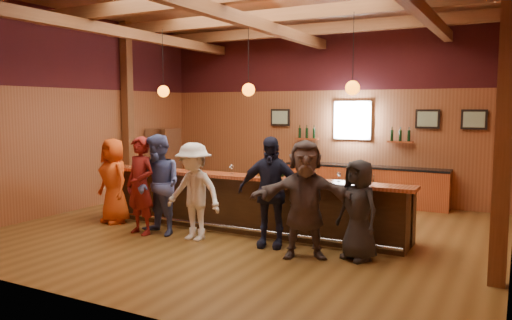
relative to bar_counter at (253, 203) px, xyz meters
The scene contains 27 objects.
room 2.69m from the bar_counter, 100.24° to the right, with size 9.04×9.00×4.52m.
bar_counter is the anchor object (origin of this frame).
back_bar_cabinet 3.76m from the bar_counter, 71.66° to the left, with size 4.00×0.52×0.95m.
window 4.17m from the bar_counter, 78.34° to the left, with size 0.95×0.09×0.95m.
framed_pictures 4.42m from the bar_counter, 66.46° to the left, with size 5.35×0.05×0.45m.
wine_shelves 3.97m from the bar_counter, 78.14° to the left, with size 3.00×0.18×0.30m.
pendant_lights 2.19m from the bar_counter, 96.37° to the right, with size 4.24×0.24×1.37m.
stainless_fridge 4.81m from the bar_counter, 149.24° to the left, with size 0.70×0.70×1.80m, color silver.
customer_orange 2.95m from the bar_counter, 163.90° to the right, with size 0.85×0.55×1.74m, color #E34E15.
customer_redvest 2.17m from the bar_counter, 143.44° to the right, with size 0.67×0.44×1.83m, color maroon.
customer_denim 1.83m from the bar_counter, 139.74° to the right, with size 0.91×0.71×1.88m, color #4F5D9F.
customer_white 1.34m from the bar_counter, 116.61° to the right, with size 1.13×0.65×1.75m, color white.
customer_navy 1.28m from the bar_counter, 48.05° to the right, with size 1.11×0.46×1.89m, color #1D203A.
customer_brown 2.02m from the bar_counter, 37.20° to the right, with size 1.74×0.55×1.87m, color #574846.
customer_dark 2.54m from the bar_counter, 21.23° to the right, with size 0.77×0.50×1.58m, color #242427.
bartender 1.23m from the bar_counter, 51.16° to the left, with size 0.61×0.40×1.68m, color black.
ice_bucket 0.79m from the bar_counter, 34.54° to the right, with size 0.19×0.19×0.21m, color brown.
bottle_a 0.91m from the bar_counter, 19.54° to the right, with size 0.07×0.07×0.32m.
bottle_b 1.01m from the bar_counter, 13.73° to the right, with size 0.07×0.07×0.32m.
glass_a 2.75m from the bar_counter, behind, with size 0.09×0.09×0.20m.
glass_b 2.36m from the bar_counter, behind, with size 0.09×0.09×0.20m.
glass_c 1.53m from the bar_counter, behind, with size 0.07×0.07×0.17m.
glass_d 1.29m from the bar_counter, 162.71° to the right, with size 0.08×0.08×0.18m.
glass_e 0.83m from the bar_counter, 138.24° to the right, with size 0.08×0.08×0.18m.
glass_f 1.14m from the bar_counter, 29.29° to the right, with size 0.09×0.09×0.20m.
glass_g 1.56m from the bar_counter, 11.64° to the right, with size 0.09×0.09×0.20m.
glass_h 1.96m from the bar_counter, ahead, with size 0.07×0.07×0.16m.
Camera 1 is at (4.54, -8.23, 2.38)m, focal length 35.00 mm.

